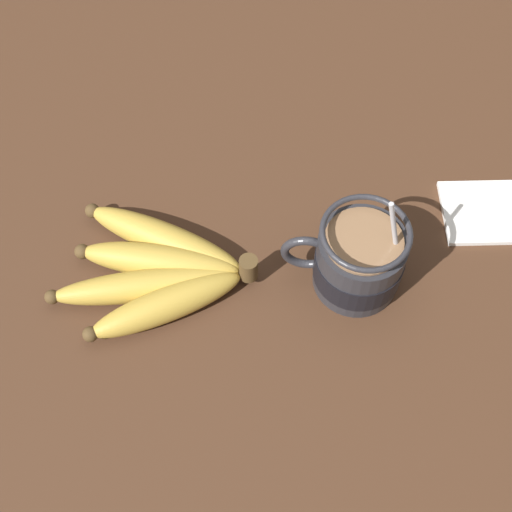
{
  "coord_description": "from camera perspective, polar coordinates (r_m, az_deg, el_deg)",
  "views": [
    {
      "loc": [
        3.9,
        41.86,
        70.81
      ],
      "look_at": [
        7.87,
        4.54,
        7.87
      ],
      "focal_mm": 50.0,
      "sensor_mm": 36.0,
      "label": 1
    }
  ],
  "objects": [
    {
      "name": "banana_bunch",
      "position": [
        0.76,
        -7.76,
        -1.2
      ],
      "size": [
        21.73,
        18.04,
        4.27
      ],
      "color": "#4C381E",
      "rests_on": "table"
    },
    {
      "name": "table",
      "position": [
        0.81,
        5.9,
        0.04
      ],
      "size": [
        131.91,
        131.91,
        3.61
      ],
      "color": "#422819",
      "rests_on": "ground"
    },
    {
      "name": "coffee_mug",
      "position": [
        0.74,
        8.17,
        -0.35
      ],
      "size": [
        12.99,
        9.27,
        14.57
      ],
      "color": "#28282D",
      "rests_on": "table"
    },
    {
      "name": "napkin",
      "position": [
        0.86,
        18.65,
        3.36
      ],
      "size": [
        13.12,
        9.99,
        0.6
      ],
      "color": "white",
      "rests_on": "table"
    }
  ]
}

